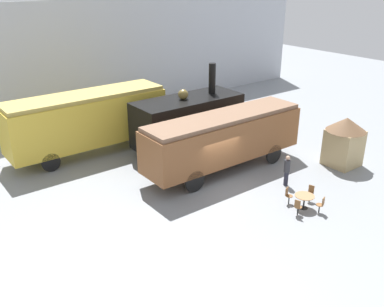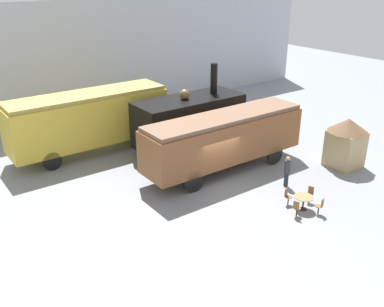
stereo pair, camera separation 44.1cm
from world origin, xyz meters
The scene contains 12 objects.
ground_plane centered at (0.00, 0.00, 0.00)m, with size 80.00×80.00×0.00m, color gray.
backdrop_wall centered at (0.00, 15.23, 4.50)m, with size 44.00×0.15×9.00m.
passenger_coach_vintage centered at (-3.92, 8.16, 2.30)m, with size 10.13×2.73×3.91m.
steam_locomotive centered at (1.38, 4.60, 2.08)m, with size 7.14×2.81×5.48m.
passenger_coach_wooden centered at (1.24, 0.94, 2.07)m, with size 10.13×2.51×3.41m.
cafe_table_near centered at (1.48, -4.89, 0.58)m, with size 0.97×0.97×0.70m.
cafe_chair_0 centered at (2.29, -4.62, 0.51)m, with size 0.39×0.37×0.87m.
cafe_chair_1 centered at (1.21, -4.07, 0.51)m, with size 0.37×0.39×0.87m.
cafe_chair_2 centered at (0.66, -5.16, 0.51)m, with size 0.39×0.37×0.87m.
cafe_chair_3 centered at (1.75, -5.70, 0.51)m, with size 0.37×0.39×0.87m.
visitor_person centered at (2.67, -2.66, 0.96)m, with size 0.34×0.34×1.75m.
ticket_kiosk centered at (7.44, -2.87, 1.67)m, with size 2.34×2.34×3.00m.
Camera 1 is at (-14.15, -16.28, 10.89)m, focal length 40.00 mm.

